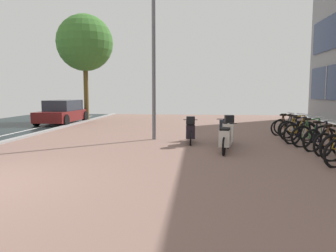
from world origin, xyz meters
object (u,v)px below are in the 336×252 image
object	(u,v)px
bicycle_rack_06	(300,133)
scooter_near	(226,139)
bicycle_rack_07	(298,131)
parked_car_far	(63,112)
bicycle_rack_09	(286,127)
bicycle_rack_04	(321,140)
street_tree	(85,43)
scooter_far	(190,131)
bicycle_rack_08	(294,129)
bicycle_rack_03	(332,144)
lamp_post	(154,46)
bicycle_rack_10	(287,126)
bicycle_rack_05	(312,136)
scooter_mid	(227,131)

from	to	relation	value
bicycle_rack_06	scooter_near	world-z (taller)	bicycle_rack_06
bicycle_rack_07	parked_car_far	distance (m)	12.70
bicycle_rack_09	parked_car_far	xyz separation A→B (m)	(-11.36, 4.19, 0.30)
bicycle_rack_09	scooter_near	size ratio (longest dim) A/B	0.76
bicycle_rack_06	scooter_near	xyz separation A→B (m)	(-2.72, -1.88, 0.05)
bicycle_rack_04	street_tree	size ratio (longest dim) A/B	0.20
scooter_near	scooter_far	distance (m)	1.90
bicycle_rack_08	bicycle_rack_07	bearing A→B (deg)	-95.43
bicycle_rack_08	bicycle_rack_03	bearing A→B (deg)	-89.67
bicycle_rack_04	lamp_post	size ratio (longest dim) A/B	0.20
bicycle_rack_06	lamp_post	distance (m)	6.08
bicycle_rack_09	street_tree	bearing A→B (deg)	150.68
parked_car_far	bicycle_rack_10	bearing A→B (deg)	-16.84
bicycle_rack_05	scooter_mid	world-z (taller)	scooter_mid
bicycle_rack_06	bicycle_rack_03	bearing A→B (deg)	-83.98
bicycle_rack_05	parked_car_far	xyz separation A→B (m)	(-11.43, 6.96, 0.28)
scooter_near	street_tree	distance (m)	13.32
bicycle_rack_07	street_tree	distance (m)	13.63
bicycle_rack_06	bicycle_rack_08	world-z (taller)	bicycle_rack_06
bicycle_rack_03	scooter_near	bearing A→B (deg)	176.13
bicycle_rack_07	lamp_post	distance (m)	6.17
bicycle_rack_05	lamp_post	size ratio (longest dim) A/B	0.23
bicycle_rack_10	scooter_far	size ratio (longest dim) A/B	0.72
bicycle_rack_09	bicycle_rack_04	bearing A→B (deg)	-88.67
bicycle_rack_08	scooter_far	distance (m)	4.35
scooter_mid	lamp_post	size ratio (longest dim) A/B	0.28
bicycle_rack_05	scooter_mid	size ratio (longest dim) A/B	0.83
scooter_near	lamp_post	world-z (taller)	lamp_post
bicycle_rack_03	scooter_mid	world-z (taller)	scooter_mid
bicycle_rack_08	scooter_near	world-z (taller)	bicycle_rack_08
bicycle_rack_06	bicycle_rack_04	bearing A→B (deg)	-83.28
bicycle_rack_04	scooter_near	world-z (taller)	bicycle_rack_04
bicycle_rack_10	scooter_near	distance (m)	5.54
scooter_mid	bicycle_rack_09	bearing A→B (deg)	43.07
bicycle_rack_04	bicycle_rack_05	xyz separation A→B (m)	(-0.01, 0.69, 0.01)
lamp_post	parked_car_far	bearing A→B (deg)	136.74
bicycle_rack_03	parked_car_far	distance (m)	14.21
bicycle_rack_04	scooter_far	size ratio (longest dim) A/B	0.75
scooter_mid	lamp_post	world-z (taller)	lamp_post
bicycle_rack_10	lamp_post	distance (m)	6.69
bicycle_rack_08	parked_car_far	xyz separation A→B (m)	(-11.47, 4.88, 0.29)
parked_car_far	bicycle_rack_07	bearing A→B (deg)	-26.05
bicycle_rack_03	bicycle_rack_08	xyz separation A→B (m)	(-0.02, 3.47, 0.01)
bicycle_rack_06	parked_car_far	xyz separation A→B (m)	(-11.28, 6.27, 0.28)
scooter_mid	lamp_post	bearing A→B (deg)	160.53
bicycle_rack_03	bicycle_rack_05	world-z (taller)	bicycle_rack_05
bicycle_rack_09	bicycle_rack_10	xyz separation A→B (m)	(0.19, 0.69, -0.01)
scooter_near	street_tree	size ratio (longest dim) A/B	0.27
bicycle_rack_06	bicycle_rack_07	bearing A→B (deg)	79.12
bicycle_rack_06	lamp_post	size ratio (longest dim) A/B	0.21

